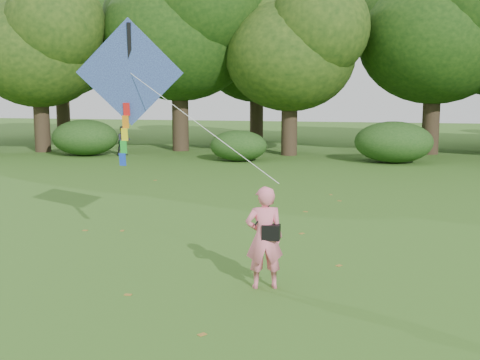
# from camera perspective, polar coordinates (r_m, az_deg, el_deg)

# --- Properties ---
(ground) EXTENTS (100.00, 100.00, 0.00)m
(ground) POSITION_cam_1_polar(r_m,az_deg,el_deg) (10.72, 2.19, -9.71)
(ground) COLOR #265114
(ground) RESTS_ON ground
(man_kite_flyer) EXTENTS (0.74, 0.59, 1.76)m
(man_kite_flyer) POSITION_cam_1_polar(r_m,az_deg,el_deg) (10.23, 2.32, -5.47)
(man_kite_flyer) COLOR pink
(man_kite_flyer) RESTS_ON ground
(bystander_left) EXTENTS (0.90, 0.90, 1.48)m
(bystander_left) POSITION_cam_1_polar(r_m,az_deg,el_deg) (30.67, -10.99, 3.67)
(bystander_left) COLOR #20232B
(bystander_left) RESTS_ON ground
(crossbody_bag) EXTENTS (0.43, 0.20, 0.70)m
(crossbody_bag) POSITION_cam_1_polar(r_m,az_deg,el_deg) (10.15, 2.95, -4.91)
(crossbody_bag) COLOR black
(crossbody_bag) RESTS_ON ground
(flying_kite) EXTENTS (4.39, 2.14, 2.98)m
(flying_kite) POSITION_cam_1_polar(r_m,az_deg,el_deg) (12.52, -10.39, 9.73)
(flying_kite) COLOR #24409C
(flying_kite) RESTS_ON ground
(tree_line) EXTENTS (54.70, 15.30, 9.48)m
(tree_line) POSITION_cam_1_polar(r_m,az_deg,el_deg) (32.98, 11.91, 12.46)
(tree_line) COLOR #3A2D1E
(tree_line) RESTS_ON ground
(shrub_band) EXTENTS (39.15, 3.22, 1.88)m
(shrub_band) POSITION_cam_1_polar(r_m,az_deg,el_deg) (27.85, 6.70, 3.51)
(shrub_band) COLOR #264919
(shrub_band) RESTS_ON ground
(fallen_leaves) EXTENTS (7.20, 13.27, 0.01)m
(fallen_leaves) POSITION_cam_1_polar(r_m,az_deg,el_deg) (14.90, -0.38, -4.37)
(fallen_leaves) COLOR olive
(fallen_leaves) RESTS_ON ground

